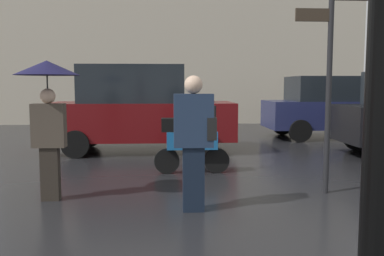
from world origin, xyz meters
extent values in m
cylinder|color=black|center=(-0.27, -1.15, 1.34)|extent=(0.08, 0.08, 2.69)
cube|color=#2A241E|center=(-2.35, 3.73, 0.37)|extent=(0.24, 0.16, 0.75)
cube|color=#473D33|center=(-2.35, 3.73, 1.05)|extent=(0.44, 0.20, 0.60)
sphere|color=beige|center=(-2.35, 3.73, 1.45)|extent=(0.21, 0.21, 0.21)
cylinder|color=black|center=(-2.35, 3.73, 1.58)|extent=(0.02, 0.02, 0.30)
cone|color=#17153A|center=(-2.35, 3.73, 1.83)|extent=(0.88, 0.88, 0.20)
cube|color=black|center=(-0.40, 3.10, 0.41)|extent=(0.27, 0.17, 0.82)
cube|color=#1E2D47|center=(-0.40, 3.10, 1.16)|extent=(0.49, 0.22, 0.67)
sphere|color=beige|center=(-0.40, 3.10, 1.60)|extent=(0.23, 0.23, 0.23)
cube|color=black|center=(-0.18, 3.10, 1.06)|extent=(0.12, 0.24, 0.28)
cylinder|color=black|center=(0.19, 5.39, 0.23)|extent=(0.46, 0.09, 0.46)
cylinder|color=black|center=(-0.73, 5.39, 0.23)|extent=(0.46, 0.09, 0.46)
cube|color=#195999|center=(-0.27, 5.39, 0.61)|extent=(0.91, 0.32, 0.32)
cube|color=black|center=(-0.68, 5.39, 0.89)|extent=(0.28, 0.28, 0.24)
cylinder|color=black|center=(0.14, 5.39, 0.96)|extent=(0.06, 0.06, 0.55)
cube|color=#590C0F|center=(-1.31, 8.00, 0.75)|extent=(4.39, 1.70, 0.89)
cube|color=black|center=(-1.52, 8.00, 1.64)|extent=(2.41, 1.56, 0.88)
cylinder|color=black|center=(0.12, 8.85, 0.31)|extent=(0.62, 0.18, 0.62)
cylinder|color=black|center=(0.12, 7.15, 0.31)|extent=(0.62, 0.18, 0.62)
cylinder|color=black|center=(-2.73, 8.85, 0.31)|extent=(0.62, 0.18, 0.62)
cylinder|color=black|center=(-2.73, 7.15, 0.31)|extent=(0.62, 0.18, 0.62)
cube|color=#1E234C|center=(4.43, 10.29, 0.73)|extent=(4.15, 1.80, 0.82)
cube|color=black|center=(4.22, 10.29, 1.51)|extent=(2.28, 1.66, 0.74)
cylinder|color=black|center=(5.78, 11.19, 0.32)|extent=(0.64, 0.18, 0.64)
cylinder|color=black|center=(3.08, 11.19, 0.32)|extent=(0.64, 0.18, 0.64)
cylinder|color=black|center=(3.08, 9.39, 0.32)|extent=(0.64, 0.18, 0.64)
cylinder|color=black|center=(3.99, 7.81, 0.33)|extent=(0.65, 0.18, 0.65)
cylinder|color=black|center=(1.63, 3.86, 1.57)|extent=(0.08, 0.08, 3.15)
cube|color=#33281E|center=(1.37, 3.86, 2.60)|extent=(0.52, 0.04, 0.18)
camera|label=1|loc=(-0.75, -2.04, 1.58)|focal=38.71mm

